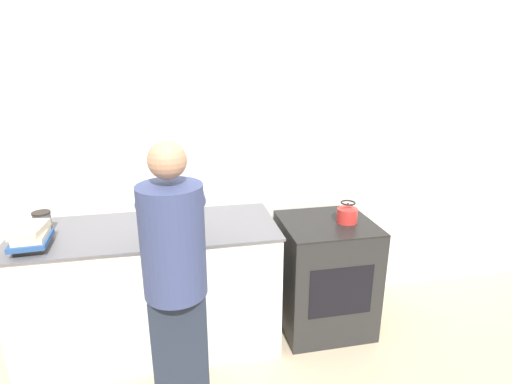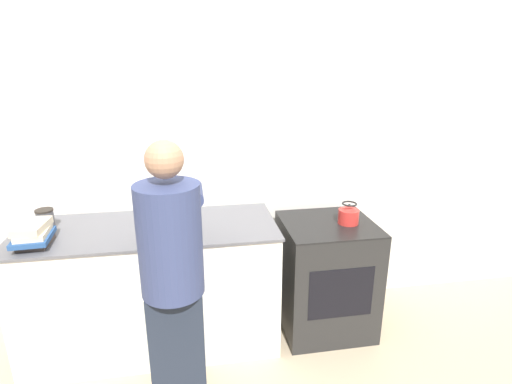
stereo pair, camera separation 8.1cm
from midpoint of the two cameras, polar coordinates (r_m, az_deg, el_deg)
The scene contains 11 objects.
ground_plane at distance 3.06m, azimuth -7.09°, elevation -23.53°, with size 12.00×12.00×0.00m, color tan.
wall_back at distance 3.13m, azimuth -9.17°, elevation 4.41°, with size 8.00×0.05×2.60m.
counter at distance 3.08m, azimuth -15.33°, elevation -13.11°, with size 1.79×0.71×0.94m.
oven at distance 3.23m, azimuth 9.04°, elevation -11.56°, with size 0.68×0.64×0.89m.
person at distance 2.36m, azimuth -12.47°, elevation -11.24°, with size 0.40×0.64×1.65m.
cutting_board at distance 2.70m, azimuth -12.44°, elevation -6.02°, with size 0.30×0.24×0.02m.
knife at distance 2.71m, azimuth -13.17°, elevation -5.73°, with size 0.22×0.05×0.01m.
kettle at distance 3.04m, azimuth 12.16°, elevation -3.05°, with size 0.15×0.15×0.16m.
bowl_prep at distance 3.04m, azimuth -12.39°, elevation -2.82°, with size 0.19×0.19×0.06m.
canister_jar at distance 3.05m, azimuth -28.87°, elevation -3.78°, with size 0.12×0.12×0.15m.
book_stack at distance 2.82m, azimuth -30.18°, elevation -5.62°, with size 0.22×0.29×0.15m.
Camera 1 is at (-0.16, -2.29, 2.03)m, focal length 28.00 mm.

